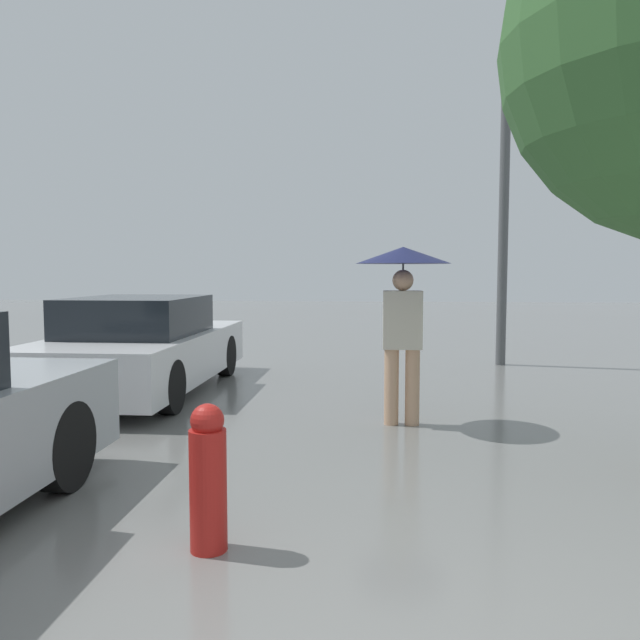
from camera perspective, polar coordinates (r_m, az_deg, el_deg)
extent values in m
cylinder|color=tan|center=(6.26, 6.55, -6.07)|extent=(0.14, 0.14, 0.76)
cylinder|color=tan|center=(6.27, 8.44, -6.07)|extent=(0.14, 0.14, 0.76)
cube|color=beige|center=(6.18, 7.56, 0.02)|extent=(0.38, 0.22, 0.57)
sphere|color=tan|center=(6.16, 7.60, 3.62)|extent=(0.21, 0.21, 0.21)
cylinder|color=#515456|center=(6.16, 7.58, 2.31)|extent=(0.02, 0.02, 0.61)
cone|color=#191E4C|center=(6.16, 7.62, 5.89)|extent=(0.93, 0.93, 0.16)
cylinder|color=black|center=(4.75, -22.37, -10.62)|extent=(0.18, 0.63, 0.63)
cube|color=silver|center=(8.26, -15.76, -3.14)|extent=(1.67, 4.02, 0.58)
cube|color=black|center=(8.02, -16.35, 0.38)|extent=(1.42, 1.81, 0.46)
cylinder|color=black|center=(9.70, -17.26, -3.01)|extent=(0.18, 0.59, 0.59)
cylinder|color=black|center=(9.23, -8.60, -3.23)|extent=(0.18, 0.59, 0.59)
cylinder|color=black|center=(7.49, -24.58, -5.39)|extent=(0.18, 0.59, 0.59)
cylinder|color=black|center=(6.87, -13.57, -5.96)|extent=(0.18, 0.59, 0.59)
cylinder|color=#515456|center=(10.54, 16.43, 8.59)|extent=(0.16, 0.16, 4.62)
sphere|color=beige|center=(10.98, 16.73, 21.15)|extent=(0.28, 0.28, 0.28)
cylinder|color=#B21E19|center=(3.56, -10.19, -15.07)|extent=(0.20, 0.20, 0.67)
sphere|color=#B21E19|center=(3.45, -10.28, -9.03)|extent=(0.18, 0.18, 0.18)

